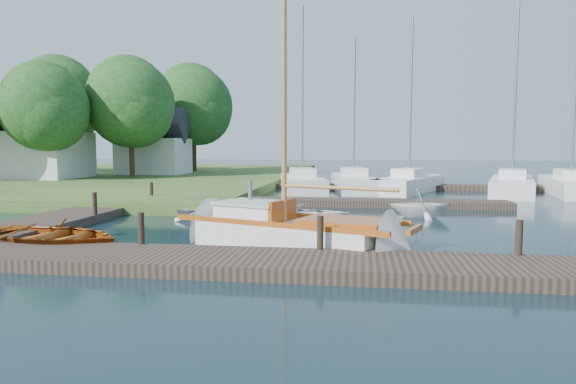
# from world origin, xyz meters

# --- Properties ---
(ground) EXTENTS (160.00, 160.00, 0.00)m
(ground) POSITION_xyz_m (0.00, 0.00, 0.00)
(ground) COLOR black
(ground) RESTS_ON ground
(near_dock) EXTENTS (18.00, 2.20, 0.30)m
(near_dock) POSITION_xyz_m (0.00, -6.00, 0.15)
(near_dock) COLOR #2C231A
(near_dock) RESTS_ON ground
(left_dock) EXTENTS (2.20, 18.00, 0.30)m
(left_dock) POSITION_xyz_m (-8.00, 2.00, 0.15)
(left_dock) COLOR #2C231A
(left_dock) RESTS_ON ground
(far_dock) EXTENTS (14.00, 1.60, 0.30)m
(far_dock) POSITION_xyz_m (2.00, 6.50, 0.15)
(far_dock) COLOR #2C231A
(far_dock) RESTS_ON ground
(pontoon) EXTENTS (30.00, 1.60, 0.30)m
(pontoon) POSITION_xyz_m (10.00, 16.00, 0.15)
(pontoon) COLOR #2C231A
(pontoon) RESTS_ON ground
(mooring_post_1) EXTENTS (0.16, 0.16, 0.80)m
(mooring_post_1) POSITION_xyz_m (-3.00, -5.00, 0.70)
(mooring_post_1) COLOR black
(mooring_post_1) RESTS_ON near_dock
(mooring_post_2) EXTENTS (0.16, 0.16, 0.80)m
(mooring_post_2) POSITION_xyz_m (1.50, -5.00, 0.70)
(mooring_post_2) COLOR black
(mooring_post_2) RESTS_ON near_dock
(mooring_post_3) EXTENTS (0.16, 0.16, 0.80)m
(mooring_post_3) POSITION_xyz_m (6.00, -5.00, 0.70)
(mooring_post_3) COLOR black
(mooring_post_3) RESTS_ON near_dock
(mooring_post_4) EXTENTS (0.16, 0.16, 0.80)m
(mooring_post_4) POSITION_xyz_m (-7.00, 0.00, 0.70)
(mooring_post_4) COLOR black
(mooring_post_4) RESTS_ON left_dock
(mooring_post_5) EXTENTS (0.16, 0.16, 0.80)m
(mooring_post_5) POSITION_xyz_m (-7.00, 5.00, 0.70)
(mooring_post_5) COLOR black
(mooring_post_5) RESTS_ON left_dock
(sailboat) EXTENTS (7.38, 4.34, 9.83)m
(sailboat) POSITION_xyz_m (0.71, -3.39, 0.34)
(sailboat) COLOR silver
(sailboat) RESTS_ON ground
(dinghy) EXTENTS (4.84, 3.91, 0.89)m
(dinghy) POSITION_xyz_m (-5.83, -4.50, 0.44)
(dinghy) COLOR #97390D
(dinghy) RESTS_ON ground
(tender_a) EXTENTS (3.86, 3.37, 0.67)m
(tender_a) POSITION_xyz_m (-2.85, 1.26, 0.33)
(tender_a) COLOR silver
(tender_a) RESTS_ON ground
(tender_c) EXTENTS (3.67, 2.73, 0.73)m
(tender_c) POSITION_xyz_m (0.29, 1.31, 0.37)
(tender_c) COLOR silver
(tender_c) RESTS_ON ground
(tender_d) EXTENTS (2.47, 2.18, 1.22)m
(tender_d) POSITION_xyz_m (4.72, 3.10, 0.61)
(tender_d) COLOR silver
(tender_d) RESTS_ON ground
(marina_boat_0) EXTENTS (3.67, 7.61, 10.89)m
(marina_boat_0) POSITION_xyz_m (-1.09, 13.51, 0.57)
(marina_boat_0) COLOR silver
(marina_boat_0) RESTS_ON ground
(marina_boat_1) EXTENTS (3.21, 7.92, 9.27)m
(marina_boat_1) POSITION_xyz_m (1.95, 14.67, 0.56)
(marina_boat_1) COLOR silver
(marina_boat_1) RESTS_ON ground
(marina_boat_2) EXTENTS (4.99, 7.56, 10.15)m
(marina_boat_2) POSITION_xyz_m (5.26, 14.12, 0.57)
(marina_boat_2) COLOR silver
(marina_boat_2) RESTS_ON ground
(marina_boat_4) EXTENTS (4.31, 8.41, 10.79)m
(marina_boat_4) POSITION_xyz_m (11.00, 13.82, 0.57)
(marina_boat_4) COLOR silver
(marina_boat_4) RESTS_ON ground
(marina_boat_5) EXTENTS (3.50, 8.47, 11.09)m
(marina_boat_5) POSITION_xyz_m (14.16, 13.79, 0.57)
(marina_boat_5) COLOR silver
(marina_boat_5) RESTS_ON ground
(house_a) EXTENTS (6.30, 5.00, 6.29)m
(house_a) POSITION_xyz_m (-20.00, 16.00, 2.96)
(house_a) COLOR silver
(house_a) RESTS_ON shore
(house_c) EXTENTS (5.25, 4.00, 5.28)m
(house_c) POSITION_xyz_m (-14.00, 22.00, 2.58)
(house_c) COLOR silver
(house_c) RESTS_ON shore
(tree_2) EXTENTS (5.83, 5.75, 7.82)m
(tree_2) POSITION_xyz_m (-18.00, 14.05, 5.25)
(tree_2) COLOR #332114
(tree_2) RESTS_ON shore
(tree_3) EXTENTS (6.41, 6.38, 8.74)m
(tree_3) POSITION_xyz_m (-14.00, 18.05, 5.81)
(tree_3) COLOR #332114
(tree_3) RESTS_ON shore
(tree_4) EXTENTS (7.01, 7.01, 9.66)m
(tree_4) POSITION_xyz_m (-22.00, 22.05, 6.37)
(tree_4) COLOR #332114
(tree_4) RESTS_ON shore
(tree_7) EXTENTS (6.83, 6.83, 9.38)m
(tree_7) POSITION_xyz_m (-12.00, 26.05, 6.20)
(tree_7) COLOR #332114
(tree_7) RESTS_ON shore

